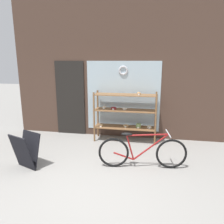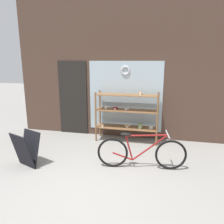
% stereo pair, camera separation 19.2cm
% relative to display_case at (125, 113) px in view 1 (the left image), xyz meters
% --- Properties ---
extents(ground_plane, '(30.00, 30.00, 0.00)m').
position_rel_display_case_xyz_m(ground_plane, '(-0.31, -2.40, -0.77)').
color(ground_plane, gray).
extents(storefront_facade, '(5.81, 0.13, 3.85)m').
position_rel_display_case_xyz_m(storefront_facade, '(-0.34, 0.36, 1.11)').
color(storefront_facade, '#473328').
rests_on(storefront_facade, ground_plane).
extents(display_case, '(1.63, 0.45, 1.33)m').
position_rel_display_case_xyz_m(display_case, '(0.00, 0.00, 0.00)').
color(display_case, brown).
rests_on(display_case, ground_plane).
extents(bicycle, '(1.75, 0.46, 0.75)m').
position_rel_display_case_xyz_m(bicycle, '(0.52, -1.47, -0.43)').
color(bicycle, black).
rests_on(bicycle, ground_plane).
extents(sandwich_board, '(0.61, 0.54, 0.71)m').
position_rel_display_case_xyz_m(sandwich_board, '(-1.75, -1.90, -0.41)').
color(sandwich_board, black).
rests_on(sandwich_board, ground_plane).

